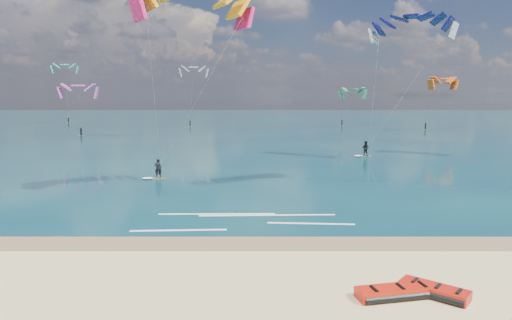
{
  "coord_description": "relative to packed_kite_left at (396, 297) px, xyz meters",
  "views": [
    {
      "loc": [
        0.43,
        -18.64,
        7.22
      ],
      "look_at": [
        0.4,
        8.0,
        3.42
      ],
      "focal_mm": 32.0,
      "sensor_mm": 36.0,
      "label": 1
    }
  ],
  "objects": [
    {
      "name": "ground",
      "position": [
        -5.48,
        43.06,
        0.0
      ],
      "size": [
        320.0,
        320.0,
        0.0
      ],
      "primitive_type": "plane",
      "color": "tan",
      "rests_on": "ground"
    },
    {
      "name": "packed_kite_mid",
      "position": [
        1.4,
        0.12,
        0.0
      ],
      "size": [
        2.81,
        2.6,
        0.44
      ],
      "primitive_type": null,
      "rotation": [
        0.0,
        0.0,
        -0.68
      ],
      "color": "red",
      "rests_on": "ground"
    },
    {
      "name": "kitesurfer_far",
      "position": [
        9.74,
        35.75,
        8.92
      ],
      "size": [
        10.92,
        8.12,
        17.19
      ],
      "rotation": [
        0.0,
        0.0,
        0.35
      ],
      "color": "#CAD01F",
      "rests_on": "sea"
    },
    {
      "name": "sea",
      "position": [
        -5.48,
        107.06,
        0.02
      ],
      "size": [
        320.0,
        200.0,
        0.04
      ],
      "primitive_type": "cube",
      "color": "#0B2E3E",
      "rests_on": "ground"
    },
    {
      "name": "distant_kites",
      "position": [
        -15.31,
        83.82,
        5.84
      ],
      "size": [
        90.69,
        40.45,
        14.69
      ],
      "color": "#2E7F52",
      "rests_on": "ground"
    },
    {
      "name": "wet_sand_strip",
      "position": [
        -5.48,
        6.06,
        0.0
      ],
      "size": [
        320.0,
        2.4,
        0.01
      ],
      "primitive_type": "cube",
      "color": "brown",
      "rests_on": "ground"
    },
    {
      "name": "kitesurfer_main",
      "position": [
        -11.32,
        19.8,
        8.1
      ],
      "size": [
        11.57,
        10.29,
        16.06
      ],
      "rotation": [
        0.0,
        0.0,
        0.18
      ],
      "color": "yellow",
      "rests_on": "sea"
    },
    {
      "name": "shoreline_foam",
      "position": [
        -5.77,
        10.26,
        0.04
      ],
      "size": [
        12.29,
        3.81,
        0.01
      ],
      "color": "white",
      "rests_on": "ground"
    },
    {
      "name": "packed_kite_left",
      "position": [
        0.0,
        0.0,
        0.0
      ],
      "size": [
        3.35,
        1.87,
        0.45
      ],
      "primitive_type": null,
      "rotation": [
        0.0,
        0.0,
        0.21
      ],
      "color": "red",
      "rests_on": "ground"
    }
  ]
}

